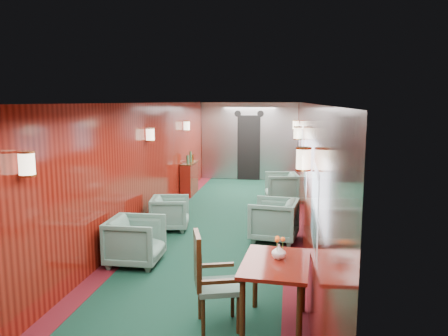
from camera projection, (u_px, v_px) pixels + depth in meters
name	position (u px, v px, depth m)	size (l,w,h in m)	color
room	(218.00, 147.00, 7.68)	(12.00, 12.10, 2.40)	#0E3223
bulkhead	(249.00, 142.00, 13.52)	(2.98, 0.17, 2.39)	#A9ACB0
windows_right	(303.00, 157.00, 7.73)	(0.02, 8.60, 0.80)	#A8AAAF
wall_sconces	(223.00, 136.00, 8.21)	(2.97, 7.97, 0.25)	#FFEEC6
dining_table	(275.00, 272.00, 4.64)	(0.77, 1.04, 0.75)	maroon
side_chair	(209.00, 276.00, 4.67)	(0.58, 0.60, 1.06)	#1F4842
credenza	(189.00, 178.00, 11.45)	(0.30, 0.95, 1.13)	maroon
flower_vase	(279.00, 252.00, 4.70)	(0.15, 0.15, 0.16)	white
armchair_left_near	(135.00, 241.00, 6.54)	(0.76, 0.78, 0.71)	#1F4842
armchair_left_far	(170.00, 213.00, 8.31)	(0.68, 0.70, 0.64)	#1F4842
armchair_right_near	(274.00, 220.00, 7.66)	(0.78, 0.80, 0.73)	#1F4842
armchair_right_far	(281.00, 187.00, 10.66)	(0.75, 0.77, 0.70)	#1F4842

